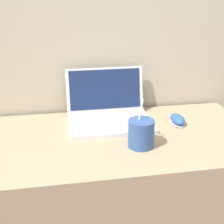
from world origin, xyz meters
TOP-DOWN VIEW (x-y plane):
  - desk at (0.00, 0.30)m, footprint 1.24×0.60m
  - laptop at (0.02, 0.46)m, footprint 0.36×0.31m
  - drink_cup at (0.10, 0.20)m, footprint 0.10×0.10m
  - computer_mouse at (0.32, 0.38)m, footprint 0.06×0.11m

SIDE VIEW (x-z plane):
  - desk at x=0.00m, z-range 0.00..0.72m
  - computer_mouse at x=0.32m, z-range 0.72..0.76m
  - laptop at x=0.02m, z-range 0.66..0.88m
  - drink_cup at x=0.10m, z-range 0.69..0.87m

